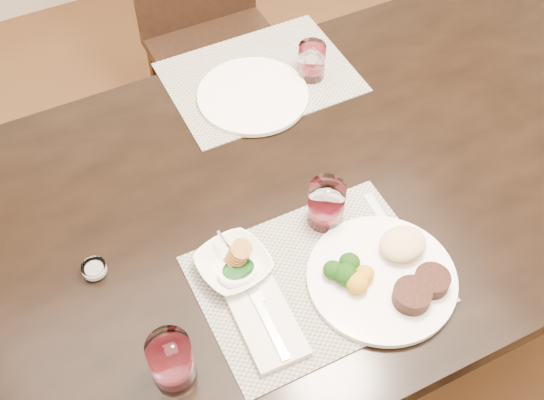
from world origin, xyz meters
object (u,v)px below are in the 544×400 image
chair_far (210,25)px  steak_knife (407,249)px  cracker_bowl (233,264)px  dinner_plate (389,274)px  far_plate (253,95)px  wine_glass_near (326,206)px

chair_far → steak_knife: chair_far is taller
chair_far → cracker_bowl: size_ratio=5.53×
chair_far → steak_knife: (-0.04, -1.17, 0.26)m
dinner_plate → cracker_bowl: bearing=156.4°
far_plate → steak_knife: bearing=-81.0°
wine_glass_near → steak_knife: bearing=-52.5°
steak_knife → cracker_bowl: size_ratio=1.50×
chair_far → far_plate: (-0.13, -0.62, 0.26)m
chair_far → steak_knife: size_ratio=3.69×
cracker_bowl → wine_glass_near: bearing=7.3°
dinner_plate → steak_knife: dinner_plate is taller
cracker_bowl → wine_glass_near: size_ratio=1.54×
steak_knife → wine_glass_near: 0.19m
cracker_bowl → chair_far: bearing=70.2°
steak_knife → wine_glass_near: (-0.11, 0.14, 0.04)m
chair_far → steak_knife: 1.20m
steak_knife → far_plate: same height
far_plate → cracker_bowl: bearing=-119.8°
chair_far → far_plate: bearing=-101.9°
dinner_plate → cracker_bowl: size_ratio=1.83×
chair_far → wine_glass_near: bearing=-98.6°
far_plate → wine_glass_near: bearing=-93.3°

